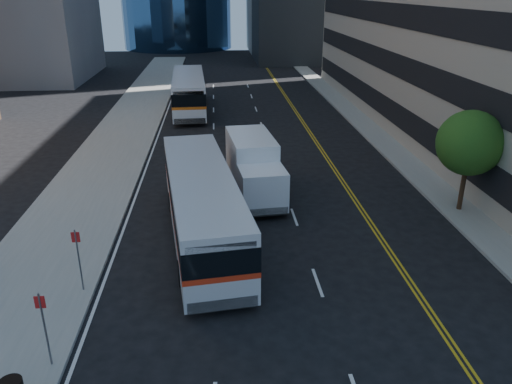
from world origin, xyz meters
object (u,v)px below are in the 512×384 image
street_tree (470,143)px  box_truck (254,167)px  bus_front (202,204)px  bus_rear (189,91)px

street_tree → box_truck: bearing=164.0°
box_truck → bus_front: bearing=-124.8°
street_tree → box_truck: street_tree is taller
box_truck → street_tree: bearing=-21.8°
bus_front → box_truck: size_ratio=1.84×
bus_front → box_truck: bearing=53.5°
street_tree → bus_rear: size_ratio=0.40×
street_tree → bus_rear: 28.09m
bus_rear → street_tree: bearing=-61.0°
street_tree → bus_front: size_ratio=0.41×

